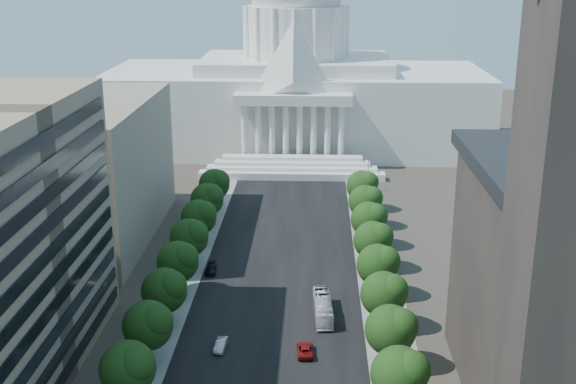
# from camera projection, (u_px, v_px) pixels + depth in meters

# --- Properties ---
(road_asphalt) EXTENTS (30.00, 260.00, 0.01)m
(road_asphalt) POSITION_uv_depth(u_px,v_px,m) (282.00, 256.00, 148.57)
(road_asphalt) COLOR black
(road_asphalt) RESTS_ON ground
(sidewalk_left) EXTENTS (8.00, 260.00, 0.02)m
(sidewalk_left) POSITION_uv_depth(u_px,v_px,m) (190.00, 255.00, 149.29)
(sidewalk_left) COLOR gray
(sidewalk_left) RESTS_ON ground
(sidewalk_right) EXTENTS (8.00, 260.00, 0.02)m
(sidewalk_right) POSITION_uv_depth(u_px,v_px,m) (374.00, 258.00, 147.85)
(sidewalk_right) COLOR gray
(sidewalk_right) RESTS_ON ground
(capitol) EXTENTS (120.00, 56.00, 73.00)m
(capitol) POSITION_uv_depth(u_px,v_px,m) (296.00, 85.00, 232.88)
(capitol) COLOR white
(capitol) RESTS_ON ground
(office_block_left_far) EXTENTS (38.00, 52.00, 30.00)m
(office_block_left_far) POSITION_uv_depth(u_px,v_px,m) (62.00, 171.00, 155.38)
(office_block_left_far) COLOR gray
(office_block_left_far) RESTS_ON ground
(tree_l_c) EXTENTS (7.79, 7.60, 9.97)m
(tree_l_c) POSITION_uv_depth(u_px,v_px,m) (130.00, 367.00, 95.68)
(tree_l_c) COLOR #33261C
(tree_l_c) RESTS_ON ground
(tree_l_d) EXTENTS (7.79, 7.60, 9.97)m
(tree_l_d) POSITION_uv_depth(u_px,v_px,m) (150.00, 324.00, 107.11)
(tree_l_d) COLOR #33261C
(tree_l_d) RESTS_ON ground
(tree_l_e) EXTENTS (7.79, 7.60, 9.97)m
(tree_l_e) POSITION_uv_depth(u_px,v_px,m) (166.00, 289.00, 118.54)
(tree_l_e) COLOR #33261C
(tree_l_e) RESTS_ON ground
(tree_l_f) EXTENTS (7.79, 7.60, 9.97)m
(tree_l_f) POSITION_uv_depth(u_px,v_px,m) (179.00, 261.00, 129.96)
(tree_l_f) COLOR #33261C
(tree_l_f) RESTS_ON ground
(tree_l_g) EXTENTS (7.79, 7.60, 9.97)m
(tree_l_g) POSITION_uv_depth(u_px,v_px,m) (191.00, 237.00, 141.39)
(tree_l_g) COLOR #33261C
(tree_l_g) RESTS_ON ground
(tree_l_h) EXTENTS (7.79, 7.60, 9.97)m
(tree_l_h) POSITION_uv_depth(u_px,v_px,m) (200.00, 216.00, 152.82)
(tree_l_h) COLOR #33261C
(tree_l_h) RESTS_ON ground
(tree_l_i) EXTENTS (7.79, 7.60, 9.97)m
(tree_l_i) POSITION_uv_depth(u_px,v_px,m) (208.00, 199.00, 164.25)
(tree_l_i) COLOR #33261C
(tree_l_i) RESTS_ON ground
(tree_l_j) EXTENTS (7.79, 7.60, 9.97)m
(tree_l_j) POSITION_uv_depth(u_px,v_px,m) (215.00, 183.00, 175.67)
(tree_l_j) COLOR #33261C
(tree_l_j) RESTS_ON ground
(tree_r_c) EXTENTS (7.79, 7.60, 9.97)m
(tree_r_c) POSITION_uv_depth(u_px,v_px,m) (402.00, 373.00, 94.31)
(tree_r_c) COLOR #33261C
(tree_r_c) RESTS_ON ground
(tree_r_d) EXTENTS (7.79, 7.60, 9.97)m
(tree_r_d) POSITION_uv_depth(u_px,v_px,m) (393.00, 329.00, 105.74)
(tree_r_d) COLOR #33261C
(tree_r_d) RESTS_ON ground
(tree_r_e) EXTENTS (7.79, 7.60, 9.97)m
(tree_r_e) POSITION_uv_depth(u_px,v_px,m) (386.00, 293.00, 117.17)
(tree_r_e) COLOR #33261C
(tree_r_e) RESTS_ON ground
(tree_r_f) EXTENTS (7.79, 7.60, 9.97)m
(tree_r_f) POSITION_uv_depth(u_px,v_px,m) (380.00, 264.00, 128.60)
(tree_r_f) COLOR #33261C
(tree_r_f) RESTS_ON ground
(tree_r_g) EXTENTS (7.79, 7.60, 9.97)m
(tree_r_g) POSITION_uv_depth(u_px,v_px,m) (375.00, 239.00, 140.02)
(tree_r_g) COLOR #33261C
(tree_r_g) RESTS_ON ground
(tree_r_h) EXTENTS (7.79, 7.60, 9.97)m
(tree_r_h) POSITION_uv_depth(u_px,v_px,m) (370.00, 219.00, 151.45)
(tree_r_h) COLOR #33261C
(tree_r_h) RESTS_ON ground
(tree_r_i) EXTENTS (7.79, 7.60, 9.97)m
(tree_r_i) POSITION_uv_depth(u_px,v_px,m) (367.00, 201.00, 162.88)
(tree_r_i) COLOR #33261C
(tree_r_i) RESTS_ON ground
(tree_r_j) EXTENTS (7.79, 7.60, 9.97)m
(tree_r_j) POSITION_uv_depth(u_px,v_px,m) (363.00, 185.00, 174.31)
(tree_r_j) COLOR #33261C
(tree_r_j) RESTS_ON ground
(streetlight_b) EXTENTS (2.61, 0.44, 9.00)m
(streetlight_b) POSITION_uv_depth(u_px,v_px,m) (414.00, 381.00, 93.68)
(streetlight_b) COLOR gray
(streetlight_b) RESTS_ON ground
(streetlight_c) EXTENTS (2.61, 0.44, 9.00)m
(streetlight_c) POSITION_uv_depth(u_px,v_px,m) (395.00, 296.00, 117.49)
(streetlight_c) COLOR gray
(streetlight_c) RESTS_ON ground
(streetlight_d) EXTENTS (2.61, 0.44, 9.00)m
(streetlight_d) POSITION_uv_depth(u_px,v_px,m) (382.00, 240.00, 141.29)
(streetlight_d) COLOR gray
(streetlight_d) RESTS_ON ground
(streetlight_e) EXTENTS (2.61, 0.44, 9.00)m
(streetlight_e) POSITION_uv_depth(u_px,v_px,m) (373.00, 200.00, 165.10)
(streetlight_e) COLOR gray
(streetlight_e) RESTS_ON ground
(streetlight_f) EXTENTS (2.61, 0.44, 9.00)m
(streetlight_f) POSITION_uv_depth(u_px,v_px,m) (366.00, 170.00, 188.91)
(streetlight_f) COLOR gray
(streetlight_f) RESTS_ON ground
(car_silver) EXTENTS (1.96, 4.59, 1.47)m
(car_silver) POSITION_uv_depth(u_px,v_px,m) (221.00, 345.00, 112.66)
(car_silver) COLOR #B7B9C0
(car_silver) RESTS_ON ground
(car_red) EXTENTS (2.75, 5.45, 1.48)m
(car_red) POSITION_uv_depth(u_px,v_px,m) (305.00, 350.00, 111.20)
(car_red) COLOR maroon
(car_red) RESTS_ON ground
(car_dark_b) EXTENTS (2.43, 5.22, 1.47)m
(car_dark_b) POSITION_uv_depth(u_px,v_px,m) (211.00, 269.00, 140.67)
(car_dark_b) COLOR black
(car_dark_b) RESTS_ON ground
(city_bus) EXTENTS (3.51, 12.16, 3.35)m
(city_bus) POSITION_uv_depth(u_px,v_px,m) (323.00, 308.00, 122.78)
(city_bus) COLOR silver
(city_bus) RESTS_ON ground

